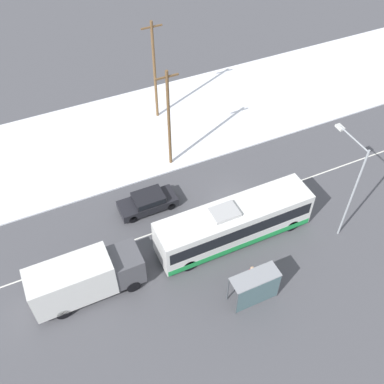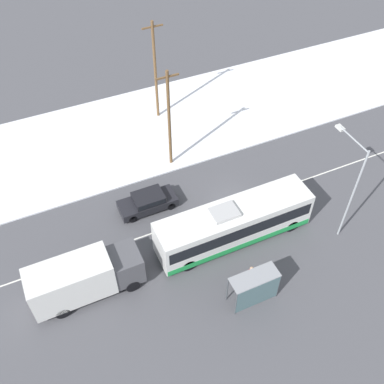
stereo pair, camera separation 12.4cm
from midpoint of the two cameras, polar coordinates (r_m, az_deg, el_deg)
ground_plane at (r=34.22m, az=5.14°, el=-1.62°), size 120.00×120.00×0.00m
snow_lot at (r=41.61m, az=-2.34°, el=9.00°), size 80.00×12.03×0.12m
lane_marking_center at (r=34.22m, az=5.14°, el=-1.62°), size 60.00×0.12×0.00m
city_bus at (r=30.98m, az=5.25°, el=-3.96°), size 11.06×2.57×3.24m
box_truck at (r=28.87m, az=-13.67°, el=-10.56°), size 6.99×2.30×3.16m
sedan_car at (r=33.46m, az=-5.73°, el=-1.18°), size 4.32×1.80×1.37m
pedestrian_at_stop at (r=29.35m, az=7.46°, el=-10.17°), size 0.61×0.27×1.70m
bus_shelter at (r=28.09m, az=8.08°, el=-11.83°), size 3.06×1.20×2.40m
streetlamp at (r=30.67m, az=19.36°, el=1.62°), size 0.36×3.06×7.89m
utility_pole_roadside at (r=34.46m, az=-3.07°, el=9.23°), size 1.80×0.24×8.70m
utility_pole_snowlot at (r=39.69m, az=-4.87°, el=15.10°), size 1.80×0.24×9.19m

